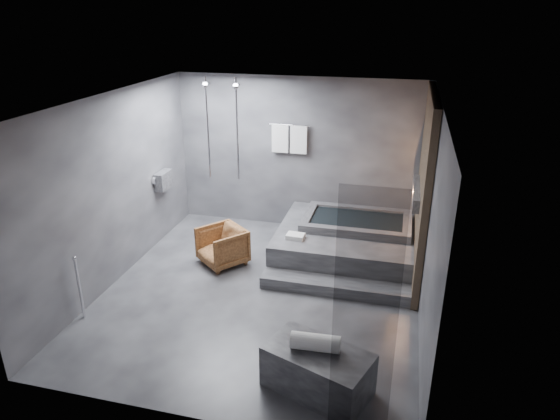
# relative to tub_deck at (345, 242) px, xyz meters

# --- Properties ---
(room) EXTENTS (5.00, 5.04, 2.82)m
(room) POSITION_rel_tub_deck_xyz_m (-0.65, -1.21, 1.48)
(room) COLOR #2C2C2E
(room) RESTS_ON ground
(tub_deck) EXTENTS (2.20, 2.00, 0.50)m
(tub_deck) POSITION_rel_tub_deck_xyz_m (0.00, 0.00, 0.00)
(tub_deck) COLOR #303033
(tub_deck) RESTS_ON ground
(tub_step) EXTENTS (2.20, 0.36, 0.18)m
(tub_step) POSITION_rel_tub_deck_xyz_m (0.00, -1.18, -0.16)
(tub_step) COLOR #303033
(tub_step) RESTS_ON ground
(concrete_bench) EXTENTS (1.27, 0.97, 0.51)m
(concrete_bench) POSITION_rel_tub_deck_xyz_m (0.11, -3.22, 0.00)
(concrete_bench) COLOR #2D2D2F
(concrete_bench) RESTS_ON ground
(driftwood_chair) EXTENTS (0.94, 0.95, 0.62)m
(driftwood_chair) POSITION_rel_tub_deck_xyz_m (-1.91, -0.75, 0.06)
(driftwood_chair) COLOR #4A2812
(driftwood_chair) RESTS_ON ground
(rolled_towel) EXTENTS (0.54, 0.22, 0.19)m
(rolled_towel) POSITION_rel_tub_deck_xyz_m (0.07, -3.21, 0.35)
(rolled_towel) COLOR white
(rolled_towel) RESTS_ON concrete_bench
(deck_towel) EXTENTS (0.29, 0.22, 0.07)m
(deck_towel) POSITION_rel_tub_deck_xyz_m (-0.74, -0.56, 0.29)
(deck_towel) COLOR white
(deck_towel) RESTS_ON tub_deck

